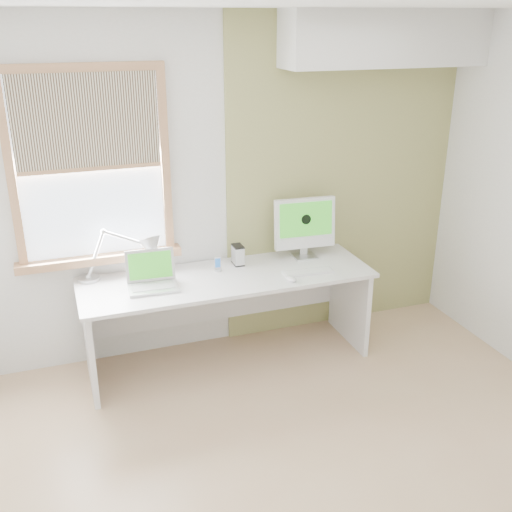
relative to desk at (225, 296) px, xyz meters
name	(u,v)px	position (x,y,z in m)	size (l,w,h in m)	color
room	(323,273)	(0.11, -1.44, 0.77)	(4.04, 3.54, 2.64)	tan
accent_wall	(342,178)	(1.11, 0.30, 0.77)	(2.00, 0.02, 2.60)	#949159
soffit	(385,37)	(1.31, 0.13, 1.87)	(1.60, 0.40, 0.42)	white
window	(91,169)	(-0.89, 0.27, 1.01)	(1.20, 0.14, 1.42)	#986A47
desk	(225,296)	(0.00, 0.00, 0.00)	(2.20, 0.70, 0.73)	silver
desk_lamp	(140,252)	(-0.61, 0.13, 0.40)	(0.67, 0.32, 0.39)	silver
laptop	(152,278)	(-0.56, -0.05, 0.26)	(0.37, 0.30, 0.25)	silver
phone_dock	(218,267)	(-0.04, 0.06, 0.23)	(0.07, 0.07, 0.12)	silver
external_drive	(238,255)	(0.15, 0.13, 0.27)	(0.08, 0.12, 0.16)	silver
imac	(305,224)	(0.70, 0.11, 0.47)	(0.50, 0.17, 0.49)	silver
keyboard	(308,272)	(0.60, -0.21, 0.20)	(0.40, 0.14, 0.02)	white
mouse	(291,279)	(0.42, -0.31, 0.21)	(0.06, 0.11, 0.03)	white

